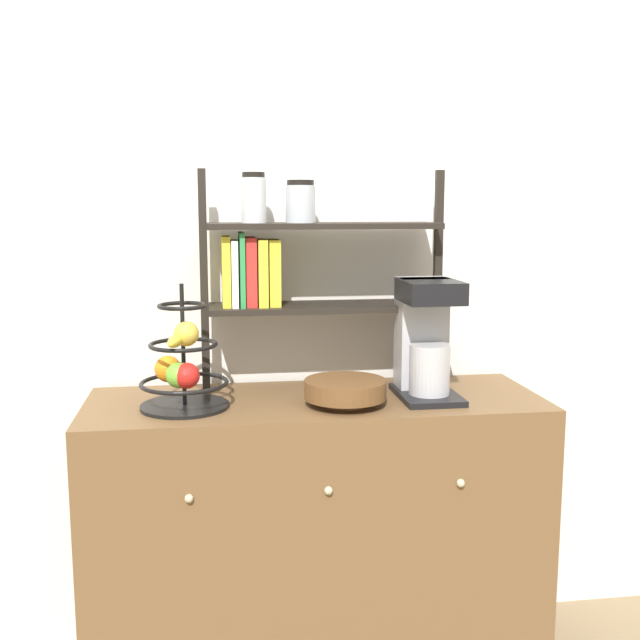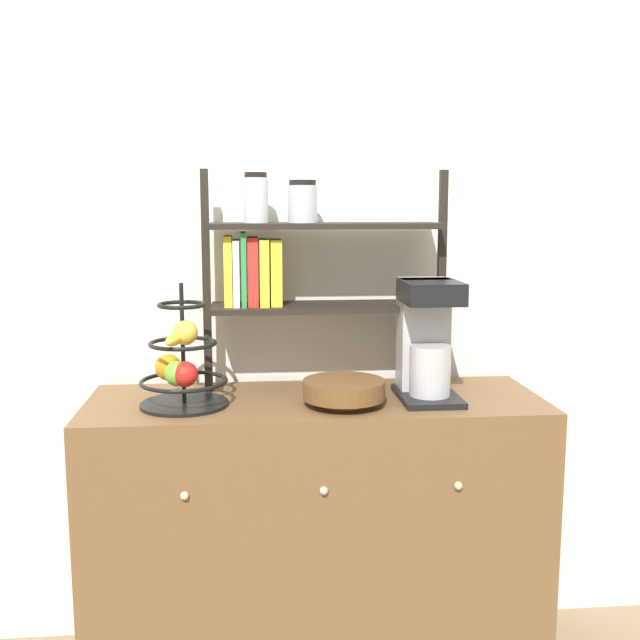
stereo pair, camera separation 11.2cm
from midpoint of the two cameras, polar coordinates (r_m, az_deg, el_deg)
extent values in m
cube|color=silver|center=(2.46, -2.59, 5.28)|extent=(7.00, 0.05, 2.60)
cube|color=brown|center=(2.40, -1.72, -16.20)|extent=(1.36, 0.47, 0.88)
sphere|color=#B2AD8C|center=(2.06, -11.54, -13.20)|extent=(0.02, 0.02, 0.02)
sphere|color=#B2AD8C|center=(2.08, -0.94, -12.88)|extent=(0.02, 0.02, 0.02)
sphere|color=#B2AD8C|center=(2.15, 9.18, -12.18)|extent=(0.02, 0.02, 0.02)
cube|color=black|center=(2.27, 6.72, -5.68)|extent=(0.17, 0.26, 0.02)
cube|color=#B7B7BC|center=(2.30, 6.34, -0.96)|extent=(0.15, 0.10, 0.34)
cylinder|color=#B7B7BC|center=(2.23, 6.91, -3.75)|extent=(0.12, 0.12, 0.15)
cube|color=black|center=(2.20, 6.95, 2.18)|extent=(0.16, 0.21, 0.06)
cylinder|color=black|center=(2.19, -11.72, -6.44)|extent=(0.25, 0.25, 0.01)
cylinder|color=black|center=(2.15, -11.86, -1.86)|extent=(0.01, 0.01, 0.35)
torus|color=black|center=(2.18, -11.77, -4.73)|extent=(0.25, 0.25, 0.01)
torus|color=black|center=(2.15, -11.86, -1.86)|extent=(0.19, 0.19, 0.01)
torus|color=black|center=(2.14, -11.96, 1.06)|extent=(0.14, 0.14, 0.01)
sphere|color=red|center=(2.10, -11.63, -4.19)|extent=(0.07, 0.07, 0.07)
sphere|color=#6BAD33|center=(2.11, -12.22, -4.14)|extent=(0.07, 0.07, 0.07)
sphere|color=orange|center=(2.19, -12.96, -3.66)|extent=(0.08, 0.08, 0.08)
ellipsoid|color=yellow|center=(2.11, -12.36, -1.49)|extent=(0.07, 0.15, 0.04)
sphere|color=gold|center=(2.12, -11.65, -1.05)|extent=(0.07, 0.07, 0.07)
cylinder|color=brown|center=(2.17, 0.44, -6.24)|extent=(0.13, 0.13, 0.02)
cylinder|color=brown|center=(2.16, 0.45, -5.28)|extent=(0.24, 0.24, 0.05)
cube|color=black|center=(2.30, -10.21, 2.81)|extent=(0.02, 0.02, 0.68)
cube|color=black|center=(2.39, 7.61, 3.10)|extent=(0.02, 0.02, 0.68)
cube|color=black|center=(2.33, -1.12, 1.00)|extent=(0.71, 0.20, 0.02)
cube|color=black|center=(2.31, -1.14, 7.20)|extent=(0.71, 0.20, 0.02)
cube|color=yellow|center=(2.30, -8.56, 3.69)|extent=(0.02, 0.12, 0.21)
cube|color=white|center=(2.30, -7.95, 3.55)|extent=(0.02, 0.14, 0.20)
cube|color=#2D8C47|center=(2.30, -7.39, 3.85)|extent=(0.02, 0.15, 0.22)
cube|color=red|center=(2.30, -6.72, 3.68)|extent=(0.03, 0.12, 0.21)
cube|color=yellow|center=(2.30, -5.84, 3.62)|extent=(0.03, 0.14, 0.20)
cube|color=yellow|center=(2.30, -4.94, 3.63)|extent=(0.03, 0.12, 0.20)
cylinder|color=silver|center=(2.29, -6.49, 9.05)|extent=(0.08, 0.08, 0.13)
cylinder|color=black|center=(2.29, -6.52, 10.93)|extent=(0.07, 0.07, 0.02)
cylinder|color=silver|center=(2.30, -2.91, 8.81)|extent=(0.09, 0.09, 0.11)
cylinder|color=black|center=(2.30, -2.93, 10.41)|extent=(0.08, 0.08, 0.02)
camera|label=1|loc=(0.06, -91.46, -0.23)|focal=42.00mm
camera|label=2|loc=(0.06, 88.54, 0.23)|focal=42.00mm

